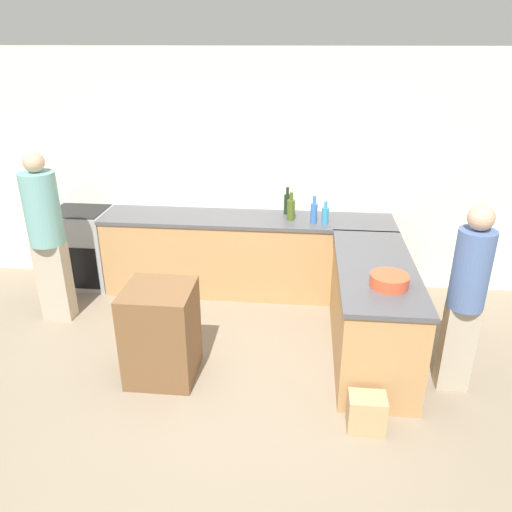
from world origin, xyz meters
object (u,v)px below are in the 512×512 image
object	(u,v)px
island_table	(161,333)
dish_soap_bottle	(325,215)
mixing_bowl	(389,281)
person_by_range	(46,233)
range_oven	(84,247)
olive_oil_bottle	(291,209)
water_bottle_blue	(314,212)
wine_bottle_dark	(287,203)
person_at_peninsula	(467,293)
paper_bag	(366,413)

from	to	relation	value
island_table	dish_soap_bottle	size ratio (longest dim) A/B	3.35
mixing_bowl	person_by_range	xyz separation A→B (m)	(-3.28, 0.76, 0.00)
mixing_bowl	dish_soap_bottle	world-z (taller)	dish_soap_bottle
island_table	range_oven	bearing A→B (deg)	129.99
mixing_bowl	olive_oil_bottle	distance (m)	1.77
water_bottle_blue	person_by_range	distance (m)	2.78
wine_bottle_dark	olive_oil_bottle	bearing A→B (deg)	-75.88
mixing_bowl	person_by_range	distance (m)	3.37
range_oven	person_at_peninsula	world-z (taller)	person_at_peninsula
wine_bottle_dark	person_at_peninsula	bearing A→B (deg)	-49.74
range_oven	island_table	xyz separation A→B (m)	(1.43, -1.70, -0.04)
range_oven	paper_bag	distance (m)	3.87
olive_oil_bottle	person_by_range	bearing A→B (deg)	-161.83
mixing_bowl	dish_soap_bottle	distance (m)	1.53
range_oven	person_by_range	xyz separation A→B (m)	(0.04, -0.84, 0.51)
olive_oil_bottle	person_by_range	distance (m)	2.56
range_oven	dish_soap_bottle	world-z (taller)	dish_soap_bottle
person_by_range	paper_bag	bearing A→B (deg)	-24.00
water_bottle_blue	range_oven	bearing A→B (deg)	177.46
island_table	wine_bottle_dark	bearing A→B (deg)	61.96
wine_bottle_dark	paper_bag	world-z (taller)	wine_bottle_dark
water_bottle_blue	paper_bag	xyz separation A→B (m)	(0.43, -2.10, -0.89)
wine_bottle_dark	dish_soap_bottle	bearing A→B (deg)	-35.59
wine_bottle_dark	dish_soap_bottle	distance (m)	0.52
mixing_bowl	water_bottle_blue	world-z (taller)	water_bottle_blue
island_table	water_bottle_blue	xyz separation A→B (m)	(1.30, 1.58, 0.61)
range_oven	paper_bag	xyz separation A→B (m)	(3.15, -2.22, -0.31)
mixing_bowl	person_by_range	size ratio (longest dim) A/B	0.17
dish_soap_bottle	paper_bag	size ratio (longest dim) A/B	0.85
island_table	mixing_bowl	bearing A→B (deg)	3.44
island_table	paper_bag	xyz separation A→B (m)	(1.73, -0.52, -0.28)
range_oven	olive_oil_bottle	distance (m)	2.54
island_table	paper_bag	size ratio (longest dim) A/B	2.85
wine_bottle_dark	person_by_range	distance (m)	2.58
mixing_bowl	person_at_peninsula	distance (m)	0.61
mixing_bowl	olive_oil_bottle	world-z (taller)	olive_oil_bottle
island_table	paper_bag	distance (m)	1.82
mixing_bowl	water_bottle_blue	size ratio (longest dim) A/B	1.03
person_by_range	paper_bag	distance (m)	3.50
dish_soap_bottle	island_table	bearing A→B (deg)	-132.22
water_bottle_blue	olive_oil_bottle	distance (m)	0.26
water_bottle_blue	person_by_range	xyz separation A→B (m)	(-2.68, -0.71, -0.07)
range_oven	wine_bottle_dark	size ratio (longest dim) A/B	2.99
person_by_range	range_oven	bearing A→B (deg)	92.99
olive_oil_bottle	paper_bag	distance (m)	2.45
person_at_peninsula	mixing_bowl	bearing A→B (deg)	177.04
wine_bottle_dark	mixing_bowl	bearing A→B (deg)	-62.73
range_oven	water_bottle_blue	distance (m)	2.79
olive_oil_bottle	person_at_peninsula	size ratio (longest dim) A/B	0.19
wine_bottle_dark	olive_oil_bottle	world-z (taller)	olive_oil_bottle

